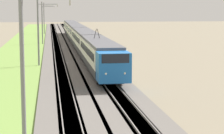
{
  "coord_description": "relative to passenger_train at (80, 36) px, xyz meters",
  "views": [
    {
      "loc": [
        -15.56,
        1.21,
        7.3
      ],
      "look_at": [
        21.56,
        -4.12,
        2.13
      ],
      "focal_mm": 70.0,
      "sensor_mm": 36.0,
      "label": 1
    }
  ],
  "objects": [
    {
      "name": "track_adjacent",
      "position": [
        -11.58,
        -0.0,
        -2.1
      ],
      "size": [
        240.0,
        1.57,
        0.45
      ],
      "color": "#4C4238",
      "rests_on": "ground"
    },
    {
      "name": "catenary_mast_mid",
      "position": [
        -22.84,
        6.63,
        2.16
      ],
      "size": [
        0.22,
        2.56,
        8.54
      ],
      "color": "slate",
      "rests_on": "ground"
    },
    {
      "name": "track_main",
      "position": [
        -11.58,
        4.12,
        -2.1
      ],
      "size": [
        240.0,
        1.57,
        0.45
      ],
      "color": "#4C4238",
      "rests_on": "ground"
    },
    {
      "name": "grass_verge",
      "position": [
        -11.58,
        9.94,
        -2.2
      ],
      "size": [
        240.0,
        8.03,
        0.12
      ],
      "color": "olive",
      "rests_on": "ground"
    },
    {
      "name": "catenary_mast_far",
      "position": [
        9.66,
        6.62,
        2.04
      ],
      "size": [
        0.22,
        2.56,
        8.32
      ],
      "color": "slate",
      "rests_on": "ground"
    },
    {
      "name": "passenger_train",
      "position": [
        0.0,
        0.0,
        0.0
      ],
      "size": [
        83.46,
        2.9,
        4.85
      ],
      "rotation": [
        0.0,
        0.0,
        3.14
      ],
      "color": "blue",
      "rests_on": "ground"
    },
    {
      "name": "ballast_adjacent",
      "position": [
        -11.58,
        -0.0,
        -2.11
      ],
      "size": [
        240.0,
        4.4,
        0.3
      ],
      "color": "#605B56",
      "rests_on": "ground"
    },
    {
      "name": "catenary_mast_distant",
      "position": [
        42.15,
        6.63,
        2.14
      ],
      "size": [
        0.22,
        2.56,
        8.51
      ],
      "color": "slate",
      "rests_on": "ground"
    },
    {
      "name": "ballast_main",
      "position": [
        -11.58,
        4.12,
        -2.11
      ],
      "size": [
        240.0,
        4.4,
        0.3
      ],
      "color": "#605B56",
      "rests_on": "ground"
    },
    {
      "name": "catenary_mast_near",
      "position": [
        -55.33,
        6.63,
        2.2
      ],
      "size": [
        0.22,
        2.56,
        8.62
      ],
      "color": "slate",
      "rests_on": "ground"
    }
  ]
}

